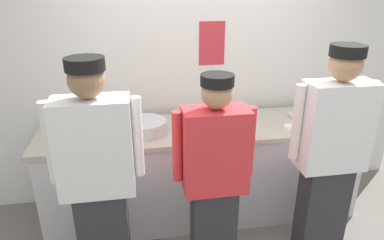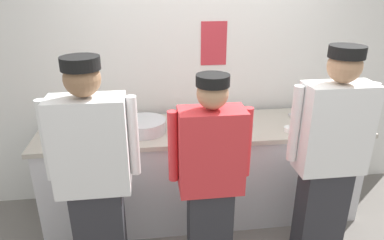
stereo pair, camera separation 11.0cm
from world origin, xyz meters
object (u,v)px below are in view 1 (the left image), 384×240
at_px(sheet_tray, 313,118).
at_px(squeeze_bottle_primary, 67,130).
at_px(ramekin_red_sauce, 289,128).
at_px(chef_far_right, 330,154).
at_px(chef_near_left, 98,178).
at_px(ramekin_yellow_sauce, 214,115).
at_px(ramekin_green_sauce, 248,123).
at_px(plate_stack_rear, 226,121).
at_px(mixing_bowl_steel, 144,127).
at_px(chef_center, 215,177).
at_px(deli_cup, 234,113).
at_px(plate_stack_front, 92,134).

xyz_separation_m(sheet_tray, squeeze_bottle_primary, (-2.23, -0.12, 0.08)).
bearing_deg(ramekin_red_sauce, chef_far_right, -80.08).
height_order(chef_near_left, ramekin_yellow_sauce, chef_near_left).
xyz_separation_m(chef_near_left, ramekin_green_sauce, (1.27, 0.71, 0.02)).
bearing_deg(squeeze_bottle_primary, ramekin_yellow_sauce, 13.45).
bearing_deg(sheet_tray, plate_stack_rear, 179.57).
height_order(chef_far_right, squeeze_bottle_primary, chef_far_right).
xyz_separation_m(chef_far_right, mixing_bowl_steel, (-1.36, 0.68, 0.04)).
height_order(chef_center, ramekin_red_sauce, chef_center).
bearing_deg(ramekin_green_sauce, chef_far_right, -58.17).
relative_size(chef_far_right, ramekin_green_sauce, 20.10).
xyz_separation_m(plate_stack_rear, ramekin_yellow_sauce, (-0.08, 0.19, -0.01)).
xyz_separation_m(ramekin_red_sauce, deli_cup, (-0.40, 0.36, 0.02)).
xyz_separation_m(chef_near_left, ramekin_yellow_sauce, (1.01, 0.95, 0.01)).
bearing_deg(ramekin_red_sauce, plate_stack_rear, 157.86).
bearing_deg(mixing_bowl_steel, sheet_tray, 1.87).
distance_m(plate_stack_front, mixing_bowl_steel, 0.44).
height_order(chef_near_left, plate_stack_rear, chef_near_left).
distance_m(chef_center, mixing_bowl_steel, 0.86).
bearing_deg(sheet_tray, chef_near_left, -158.60).
relative_size(sheet_tray, ramekin_green_sauce, 4.80).
bearing_deg(plate_stack_front, ramekin_green_sauce, 2.97).
height_order(mixing_bowl_steel, sheet_tray, mixing_bowl_steel).
height_order(mixing_bowl_steel, squeeze_bottle_primary, squeeze_bottle_primary).
distance_m(chef_near_left, ramekin_red_sauce, 1.70).
height_order(plate_stack_rear, mixing_bowl_steel, mixing_bowl_steel).
bearing_deg(deli_cup, plate_stack_rear, -128.27).
relative_size(mixing_bowl_steel, ramekin_green_sauce, 4.31).
xyz_separation_m(sheet_tray, ramekin_red_sauce, (-0.34, -0.20, 0.01)).
bearing_deg(deli_cup, mixing_bowl_steel, -166.40).
distance_m(chef_center, chef_far_right, 0.90).
bearing_deg(plate_stack_rear, sheet_tray, -0.43).
relative_size(ramekin_red_sauce, deli_cup, 1.15).
bearing_deg(plate_stack_front, chef_near_left, -81.22).
bearing_deg(plate_stack_rear, chef_far_right, -50.38).
relative_size(chef_near_left, deli_cup, 19.38).
distance_m(mixing_bowl_steel, ramekin_yellow_sauce, 0.71).
relative_size(plate_stack_front, squeeze_bottle_primary, 1.18).
distance_m(mixing_bowl_steel, sheet_tray, 1.60).
bearing_deg(chef_near_left, ramekin_red_sauce, 19.13).
bearing_deg(sheet_tray, mixing_bowl_steel, -178.13).
bearing_deg(ramekin_yellow_sauce, ramekin_red_sauce, -33.80).
xyz_separation_m(mixing_bowl_steel, ramekin_yellow_sauce, (0.67, 0.25, -0.03)).
xyz_separation_m(chef_far_right, deli_cup, (-0.49, 0.89, 0.02)).
height_order(plate_stack_rear, sheet_tray, plate_stack_rear).
bearing_deg(squeeze_bottle_primary, plate_stack_front, -2.16).
bearing_deg(squeeze_bottle_primary, mixing_bowl_steel, 5.75).
bearing_deg(plate_stack_front, mixing_bowl_steel, 9.11).
xyz_separation_m(squeeze_bottle_primary, deli_cup, (1.49, 0.27, -0.05)).
bearing_deg(chef_far_right, ramekin_red_sauce, 99.92).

